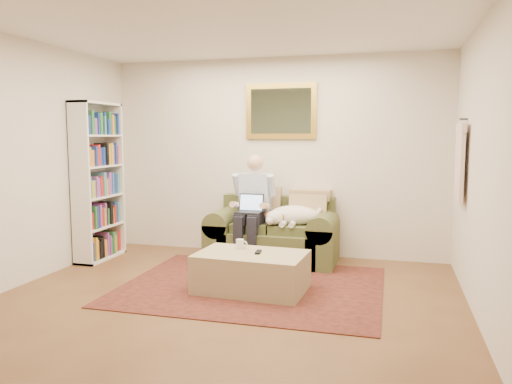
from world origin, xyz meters
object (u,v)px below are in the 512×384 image
at_px(seated_man, 251,209).
at_px(sleeping_dog, 294,215).
at_px(laptop, 250,208).
at_px(coffee_mug, 240,244).
at_px(bookshelf, 98,182).
at_px(sofa, 273,240).
at_px(ottoman, 251,272).

xyz_separation_m(seated_man, sleeping_dog, (0.53, 0.07, -0.06)).
bearing_deg(laptop, coffee_mug, -80.67).
xyz_separation_m(laptop, bookshelf, (-1.95, -0.25, 0.30)).
distance_m(seated_man, sleeping_dog, 0.53).
bearing_deg(coffee_mug, sleeping_dog, 69.54).
bearing_deg(sofa, coffee_mug, -94.85).
relative_size(seated_man, sleeping_dog, 2.04).
relative_size(laptop, ottoman, 0.28).
height_order(coffee_mug, bookshelf, bookshelf).
xyz_separation_m(sleeping_dog, coffee_mug, (-0.38, -1.02, -0.16)).
bearing_deg(ottoman, sleeping_dog, 79.89).
distance_m(laptop, bookshelf, 1.99).
distance_m(seated_man, bookshelf, 2.00).
bearing_deg(bookshelf, ottoman, -19.38).
bearing_deg(seated_man, ottoman, -74.08).
distance_m(coffee_mug, bookshelf, 2.26).
bearing_deg(sleeping_dog, coffee_mug, -110.46).
height_order(seated_man, bookshelf, bookshelf).
height_order(laptop, bookshelf, bookshelf).
xyz_separation_m(laptop, ottoman, (0.32, -1.05, -0.51)).
relative_size(ottoman, bookshelf, 0.54).
distance_m(laptop, sleeping_dog, 0.55).
height_order(seated_man, sleeping_dog, seated_man).
distance_m(seated_man, ottoman, 1.25).
height_order(seated_man, laptop, seated_man).
bearing_deg(sleeping_dog, bookshelf, -171.27).
bearing_deg(bookshelf, laptop, 7.38).
xyz_separation_m(seated_man, coffee_mug, (0.15, -0.95, -0.23)).
bearing_deg(sofa, bookshelf, -168.10).
relative_size(sleeping_dog, coffee_mug, 6.58).
relative_size(seated_man, bookshelf, 0.67).
xyz_separation_m(ottoman, coffee_mug, (-0.17, 0.16, 0.25)).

